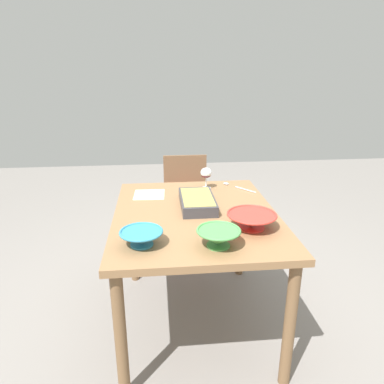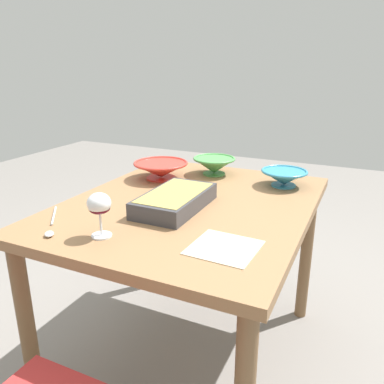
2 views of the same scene
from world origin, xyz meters
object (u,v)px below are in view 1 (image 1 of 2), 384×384
wine_glass (206,174)px  casserole_dish (197,201)px  mixing_bowl (141,237)px  napkin (149,195)px  chair (186,202)px  serving_spoon (233,186)px  dining_table (195,227)px  serving_bowl (252,220)px  small_bowl (218,237)px

wine_glass → casserole_dish: size_ratio=0.41×
mixing_bowl → napkin: size_ratio=1.05×
chair → serving_spoon: bearing=30.6°
dining_table → napkin: size_ratio=5.89×
mixing_bowl → serving_bowl: serving_bowl is taller
dining_table → small_bowl: size_ratio=5.54×
serving_bowl → mixing_bowl: bearing=-76.9°
serving_spoon → napkin: 0.61m
chair → serving_spoon: chair is taller
chair → serving_spoon: 0.66m
mixing_bowl → serving_bowl: bearing=103.1°
chair → serving_bowl: size_ratio=3.24×
dining_table → small_bowl: small_bowl is taller
wine_glass → mixing_bowl: bearing=-27.8°
chair → wine_glass: size_ratio=5.70×
serving_spoon → napkin: serving_spoon is taller
wine_glass → serving_bowl: size_ratio=0.57×
napkin → dining_table: bearing=39.2°
mixing_bowl → serving_spoon: (-0.82, 0.62, -0.04)m
wine_glass → napkin: size_ratio=0.75×
mixing_bowl → serving_bowl: (-0.13, 0.57, 0.00)m
serving_bowl → serving_spoon: (-0.69, 0.05, -0.04)m
small_bowl → serving_spoon: 0.91m
dining_table → mixing_bowl: 0.50m
casserole_dish → small_bowl: small_bowl is taller
small_bowl → napkin: 0.83m
mixing_bowl → wine_glass: bearing=152.2°
small_bowl → dining_table: bearing=-171.3°
small_bowl → serving_bowl: (-0.18, 0.21, -0.00)m
small_bowl → serving_spoon: bearing=163.6°
dining_table → serving_bowl: serving_bowl is taller
small_bowl → serving_spoon: (-0.87, 0.26, -0.04)m
chair → small_bowl: size_ratio=4.03×
small_bowl → serving_spoon: small_bowl is taller
serving_spoon → napkin: size_ratio=1.16×
dining_table → wine_glass: bearing=164.2°
wine_glass → napkin: wine_glass is taller
chair → napkin: 0.75m
dining_table → serving_spoon: bearing=144.4°
chair → wine_glass: (0.52, 0.10, 0.41)m
mixing_bowl → small_bowl: bearing=82.6°
wine_glass → casserole_dish: (0.33, -0.10, -0.07)m
wine_glass → casserole_dish: bearing=-16.6°
wine_glass → dining_table: bearing=-15.8°
casserole_dish → serving_spoon: size_ratio=1.59×
casserole_dish → serving_bowl: 0.42m
napkin → serving_bowl: bearing=43.5°
serving_bowl → serving_spoon: size_ratio=1.13×
casserole_dish → serving_bowl: (0.33, 0.25, 0.01)m
chair → napkin: size_ratio=4.28×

